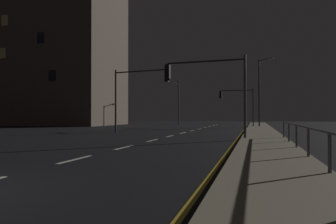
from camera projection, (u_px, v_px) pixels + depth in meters
ground_plane at (172, 136)px, 22.30m from camera, size 112.00×112.00×0.00m
sidewalk_right at (263, 136)px, 20.54m from camera, size 2.67×77.00×0.14m
lane_markings_center at (183, 133)px, 25.67m from camera, size 0.14×50.00×0.01m
lane_edge_line at (242, 133)px, 25.78m from camera, size 0.14×53.00×0.01m
traffic_light_mid_left at (237, 99)px, 39.19m from camera, size 4.44×0.46×4.83m
traffic_light_near_right at (138, 87)px, 25.47m from camera, size 5.17×0.92×5.46m
traffic_light_overhead_east at (206, 80)px, 19.13m from camera, size 5.27×0.51×5.03m
street_lamp_far_end at (261, 86)px, 37.14m from camera, size 1.74×1.79×8.29m
street_lamp_corner at (178, 98)px, 49.36m from camera, size 1.48×2.16×7.17m
barrier_fence at (308, 134)px, 10.06m from camera, size 0.09×17.96×0.98m
building_distant at (54, 35)px, 48.45m from camera, size 20.37×12.10×28.68m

